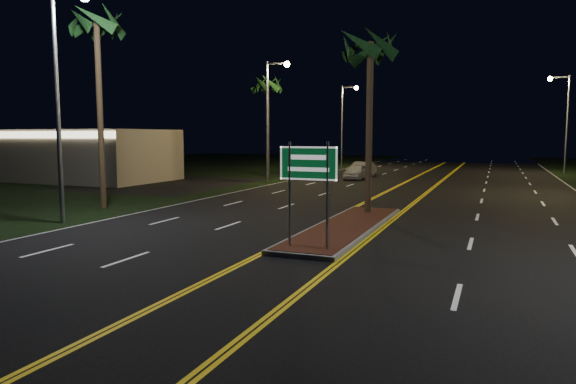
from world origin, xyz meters
The scene contains 14 objects.
ground centered at (0.00, 0.00, 0.00)m, with size 120.00×120.00×0.00m, color black.
grass_left centered at (-30.00, 25.00, 0.00)m, with size 40.00×110.00×0.01m, color black.
median_island centered at (0.00, 7.00, 0.08)m, with size 2.25×10.25×0.17m.
highway_sign centered at (0.00, 2.80, 2.40)m, with size 1.80×0.08×3.20m.
commercial_building centered at (-26.00, 19.99, 2.00)m, with size 15.00×8.12×4.00m.
streetlight_left_near centered at (-10.61, 4.00, 5.66)m, with size 1.91×0.44×9.00m.
streetlight_left_mid centered at (-10.61, 24.00, 5.66)m, with size 1.91×0.44×9.00m.
streetlight_left_far centered at (-10.61, 44.00, 5.66)m, with size 1.91×0.44×9.00m.
streetlight_right_far centered at (10.61, 42.00, 5.66)m, with size 1.91×0.44×9.00m.
palm_median centered at (0.00, 10.50, 7.28)m, with size 2.40×2.40×8.30m.
palm_left_near centered at (-12.50, 8.00, 8.68)m, with size 2.40×2.40×9.80m.
palm_left_far centered at (-12.80, 28.00, 7.75)m, with size 2.40×2.40×8.80m.
car_near centered at (-5.37, 29.29, 0.71)m, with size 1.82×4.26×1.42m, color silver.
car_far centered at (-5.79, 32.36, 0.73)m, with size 1.89×4.41×1.47m, color #A5A9AE.
Camera 1 is at (5.19, -11.54, 3.51)m, focal length 32.00 mm.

